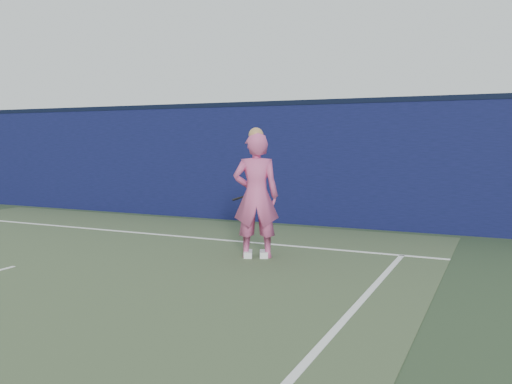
% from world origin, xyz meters
% --- Properties ---
extents(backstop_wall, '(24.00, 0.40, 2.50)m').
position_xyz_m(backstop_wall, '(0.00, 6.50, 1.25)').
color(backstop_wall, '#0B1033').
rests_on(backstop_wall, ground).
extents(wall_cap, '(24.00, 0.42, 0.10)m').
position_xyz_m(wall_cap, '(0.00, 6.50, 2.55)').
color(wall_cap, black).
rests_on(wall_cap, backstop_wall).
extents(player, '(0.81, 0.68, 1.95)m').
position_xyz_m(player, '(2.81, 2.98, 0.94)').
color(player, '#CF5088').
rests_on(player, ground).
extents(racket, '(0.49, 0.35, 0.30)m').
position_xyz_m(racket, '(2.62, 3.41, 0.93)').
color(racket, black).
rests_on(racket, ground).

